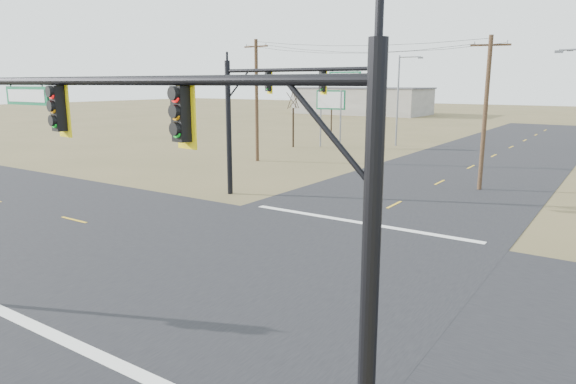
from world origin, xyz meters
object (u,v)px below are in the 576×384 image
(mast_arm_near, at_px, (197,156))
(bare_tree_a, at_px, (293,98))
(mast_arm_far, at_px, (266,101))
(utility_pole_far, at_px, (257,99))
(bare_tree_b, at_px, (332,100))
(streetlight_c, at_px, (400,96))
(utility_pole_near, at_px, (485,112))
(highway_sign, at_px, (331,107))

(mast_arm_near, height_order, bare_tree_a, mast_arm_near)
(mast_arm_far, relative_size, utility_pole_far, 0.96)
(mast_arm_far, xyz_separation_m, bare_tree_b, (-13.01, 30.97, -1.03))
(mast_arm_far, distance_m, bare_tree_b, 33.61)
(mast_arm_near, xyz_separation_m, bare_tree_b, (-23.71, 47.68, -0.65))
(bare_tree_a, bearing_deg, streetlight_c, 38.94)
(bare_tree_a, height_order, bare_tree_b, bare_tree_a)
(utility_pole_far, relative_size, streetlight_c, 1.08)
(mast_arm_near, xyz_separation_m, utility_pole_near, (-1.00, 26.60, -0.37))
(utility_pole_near, height_order, utility_pole_far, utility_pole_far)
(mast_arm_near, height_order, utility_pole_near, utility_pole_near)
(utility_pole_near, bearing_deg, bare_tree_b, 137.13)
(utility_pole_near, bearing_deg, utility_pole_far, 174.20)
(mast_arm_near, bearing_deg, mast_arm_far, 130.59)
(utility_pole_near, bearing_deg, streetlight_c, 124.80)
(mast_arm_far, bearing_deg, bare_tree_b, 136.72)
(highway_sign, height_order, streetlight_c, streetlight_c)
(mast_arm_near, relative_size, mast_arm_far, 1.08)
(bare_tree_a, bearing_deg, bare_tree_b, 92.47)
(highway_sign, distance_m, bare_tree_a, 4.05)
(mast_arm_far, relative_size, streetlight_c, 1.03)
(utility_pole_far, xyz_separation_m, streetlight_c, (6.00, 17.33, 0.04))
(streetlight_c, bearing_deg, utility_pole_far, -124.84)
(mast_arm_near, bearing_deg, utility_pole_far, 133.50)
(highway_sign, relative_size, bare_tree_a, 0.92)
(streetlight_c, bearing_deg, utility_pole_near, -70.95)
(bare_tree_a, xyz_separation_m, bare_tree_b, (-0.39, 8.98, -0.44))
(mast_arm_far, bearing_deg, bare_tree_a, 143.79)
(mast_arm_far, relative_size, bare_tree_b, 1.68)
(utility_pole_near, xyz_separation_m, streetlight_c, (-13.42, 19.31, 0.41))
(utility_pole_near, relative_size, utility_pole_far, 0.93)
(utility_pole_far, bearing_deg, bare_tree_b, 99.78)
(utility_pole_near, bearing_deg, bare_tree_a, 151.52)
(utility_pole_far, distance_m, streetlight_c, 18.34)
(highway_sign, relative_size, bare_tree_b, 1.02)
(streetlight_c, bearing_deg, bare_tree_a, -156.80)
(utility_pole_near, relative_size, highway_sign, 1.60)
(utility_pole_far, xyz_separation_m, bare_tree_b, (-3.30, 19.11, -0.65))
(mast_arm_far, distance_m, streetlight_c, 29.43)
(utility_pole_near, xyz_separation_m, utility_pole_far, (-19.42, 1.97, 0.37))
(highway_sign, bearing_deg, utility_pole_near, -46.28)
(mast_arm_near, relative_size, bare_tree_a, 1.64)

